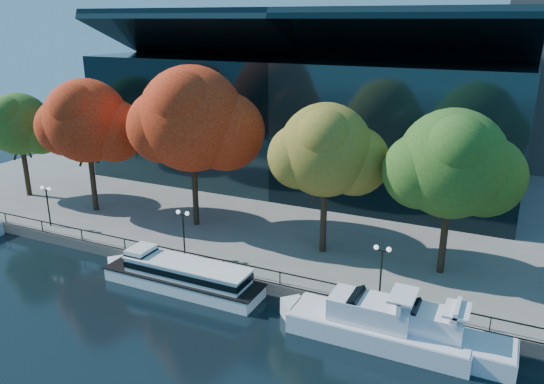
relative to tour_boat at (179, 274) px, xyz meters
The scene contains 15 objects.
ground 3.14m from the tour_boat, 20.13° to the right, with size 160.00×160.00×0.00m, color black.
promenade 35.48m from the tour_boat, 85.58° to the left, with size 90.00×67.08×1.00m.
railing 3.62m from the tour_boat, 39.40° to the left, with size 88.20×0.08×0.99m.
convention_building 31.67m from the tour_boat, 92.35° to the left, with size 50.00×24.57×21.43m.
tour_boat is the anchor object (origin of this frame).
cruiser_near 15.60m from the tour_boat, ahead, with size 13.16×3.39×3.81m.
cruiser_far 19.14m from the tour_boat, ahead, with size 11.05×3.06×3.61m.
tree_0 29.77m from the tour_boat, 160.88° to the left, with size 8.54×7.00×11.68m.
tree_1 20.94m from the tour_boat, 151.92° to the left, with size 10.57×8.67×13.75m.
tree_2 14.87m from the tour_boat, 115.05° to the left, with size 12.35×10.12×15.41m.
tree_3 15.42m from the tour_boat, 46.39° to the left, with size 9.71×7.96×12.94m.
tree_4 22.67m from the tour_boat, 26.87° to the left, with size 10.39×8.52×13.14m.
lamp_0 18.11m from the tour_boat, 168.73° to the left, with size 1.26×0.36×4.03m.
lamp_1 4.84m from the tour_boat, 117.48° to the left, with size 1.26×0.36×4.03m.
lamp_2 15.78m from the tour_boat, 13.01° to the left, with size 1.26×0.36×4.03m.
Camera 1 is at (20.00, -29.88, 20.31)m, focal length 35.00 mm.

